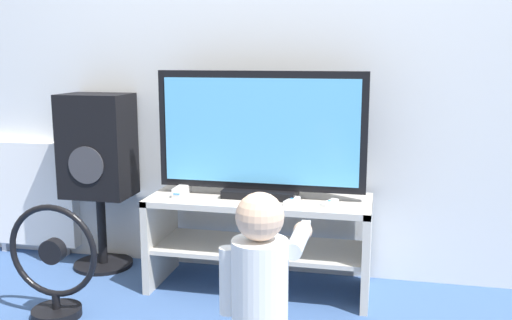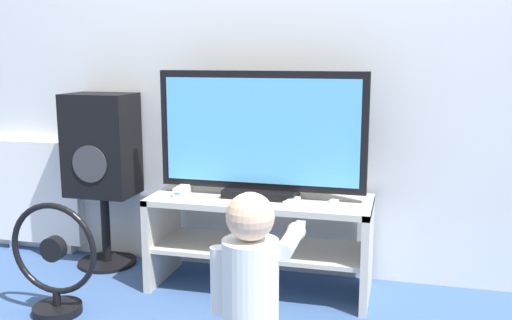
% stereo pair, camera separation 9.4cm
% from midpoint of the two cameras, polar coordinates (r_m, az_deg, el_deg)
% --- Properties ---
extents(ground_plane, '(16.00, 16.00, 0.00)m').
position_cam_midpoint_polar(ground_plane, '(2.84, -1.57, -14.33)').
color(ground_plane, '#38568C').
extents(wall_back, '(10.00, 0.06, 2.60)m').
position_cam_midpoint_polar(wall_back, '(3.08, 0.69, 12.49)').
color(wall_back, silver).
rests_on(wall_back, ground_plane).
extents(tv_stand, '(1.11, 0.43, 0.48)m').
position_cam_midpoint_polar(tv_stand, '(2.92, -0.56, -6.86)').
color(tv_stand, beige).
rests_on(tv_stand, ground_plane).
extents(television, '(1.05, 0.20, 0.63)m').
position_cam_midpoint_polar(television, '(2.84, -0.49, 2.44)').
color(television, black).
rests_on(television, tv_stand).
extents(game_console, '(0.05, 0.17, 0.05)m').
position_cam_midpoint_polar(game_console, '(2.96, -8.30, -3.01)').
color(game_console, white).
rests_on(game_console, tv_stand).
extents(remote_primary, '(0.08, 0.13, 0.03)m').
position_cam_midpoint_polar(remote_primary, '(2.73, 6.36, -4.34)').
color(remote_primary, white).
rests_on(remote_primary, tv_stand).
extents(remote_secondary, '(0.07, 0.13, 0.03)m').
position_cam_midpoint_polar(remote_secondary, '(2.76, 2.63, -4.12)').
color(remote_secondary, white).
rests_on(remote_secondary, tv_stand).
extents(child, '(0.29, 0.44, 0.75)m').
position_cam_midpoint_polar(child, '(1.96, -0.90, -12.02)').
color(child, '#3F4C72').
rests_on(child, ground_plane).
extents(speaker_tower, '(0.37, 0.33, 0.98)m').
position_cam_midpoint_polar(speaker_tower, '(3.28, -16.34, 0.80)').
color(speaker_tower, black).
rests_on(speaker_tower, ground_plane).
extents(floor_fan, '(0.44, 0.23, 0.54)m').
position_cam_midpoint_polar(floor_fan, '(2.81, -20.49, -10.02)').
color(floor_fan, black).
rests_on(floor_fan, ground_plane).
extents(radiator, '(0.58, 0.08, 0.68)m').
position_cam_midpoint_polar(radiator, '(3.70, -22.21, -3.15)').
color(radiator, white).
rests_on(radiator, ground_plane).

